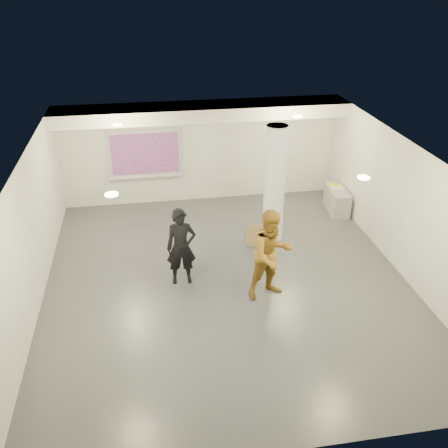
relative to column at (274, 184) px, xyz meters
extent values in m
cube|color=#34363B|center=(-1.50, -1.80, -1.50)|extent=(8.00, 9.00, 0.01)
cube|color=silver|center=(-1.50, -1.80, 1.50)|extent=(8.00, 9.00, 0.01)
cube|color=beige|center=(-1.50, 2.70, 0.00)|extent=(8.00, 0.01, 3.00)
cube|color=beige|center=(-1.50, -6.30, 0.00)|extent=(8.00, 0.01, 3.00)
cube|color=beige|center=(-5.50, -1.80, 0.00)|extent=(0.01, 9.00, 3.00)
cube|color=beige|center=(2.50, -1.80, 0.00)|extent=(0.01, 9.00, 3.00)
cube|color=silver|center=(-1.50, 2.15, 1.32)|extent=(8.00, 1.10, 0.36)
cylinder|color=#FEEA8C|center=(-3.70, 0.70, 1.48)|extent=(0.22, 0.22, 0.02)
cylinder|color=#FEEA8C|center=(0.70, 0.70, 1.48)|extent=(0.22, 0.22, 0.02)
cylinder|color=#FEEA8C|center=(-3.70, -3.30, 1.48)|extent=(0.22, 0.22, 0.02)
cylinder|color=#FEEA8C|center=(0.70, -3.30, 1.48)|extent=(0.22, 0.22, 0.02)
cylinder|color=white|center=(0.00, 0.00, 0.00)|extent=(0.52, 0.52, 3.00)
cube|color=silver|center=(-3.10, 2.66, 0.05)|extent=(2.10, 0.06, 1.40)
cube|color=#102DC3|center=(-3.10, 2.62, 0.05)|extent=(1.90, 0.01, 1.20)
cube|color=silver|center=(-3.10, 2.60, -0.65)|extent=(2.10, 0.08, 0.04)
cube|color=gray|center=(2.22, 1.23, -1.16)|extent=(0.58, 1.19, 0.67)
cube|color=white|center=(2.24, 1.37, -0.82)|extent=(0.28, 0.36, 0.02)
cube|color=#EAE000|center=(2.20, 1.51, -0.81)|extent=(0.26, 0.30, 0.03)
cube|color=olive|center=(-0.50, -0.30, -1.23)|extent=(0.50, 0.15, 0.54)
cube|color=olive|center=(-0.28, -0.29, -1.26)|extent=(0.46, 0.19, 0.49)
imported|color=black|center=(-2.48, -1.64, -0.61)|extent=(0.65, 0.43, 1.78)
imported|color=olive|center=(-0.67, -2.43, -0.50)|extent=(1.14, 1.00, 1.99)
camera|label=1|loc=(-3.10, -11.00, 4.88)|focal=40.00mm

